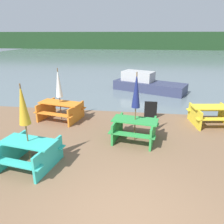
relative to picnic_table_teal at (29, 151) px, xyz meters
The scene contains 11 objects.
water 30.06m from the picnic_table_teal, 84.53° to the left, with size 60.00×50.00×0.00m.
far_treeline 50.02m from the picnic_table_teal, 86.72° to the left, with size 80.00×1.60×4.00m.
picnic_table_teal is the anchor object (origin of this frame).
picnic_table_green 3.51m from the picnic_table_teal, 35.16° to the left, with size 1.75×1.61×0.77m.
picnic_table_orange 3.59m from the picnic_table_teal, 96.48° to the left, with size 2.03×1.71×0.78m.
picnic_table_yellow 7.07m from the picnic_table_teal, 33.00° to the left, with size 1.80×1.60×0.79m.
umbrella_navy 3.76m from the picnic_table_teal, 35.16° to the left, with size 0.29×0.29×2.41m.
umbrella_white 3.78m from the picnic_table_teal, 96.48° to the left, with size 0.28×0.28×2.25m.
umbrella_gold 1.36m from the picnic_table_teal, 153.43° to the right, with size 0.31×0.31×2.39m.
boat 9.86m from the picnic_table_teal, 69.97° to the left, with size 4.85×3.24×1.23m.
signboard 5.53m from the picnic_table_teal, 50.89° to the left, with size 0.55×0.08×0.75m.
Camera 1 is at (0.16, -3.25, 3.56)m, focal length 35.00 mm.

